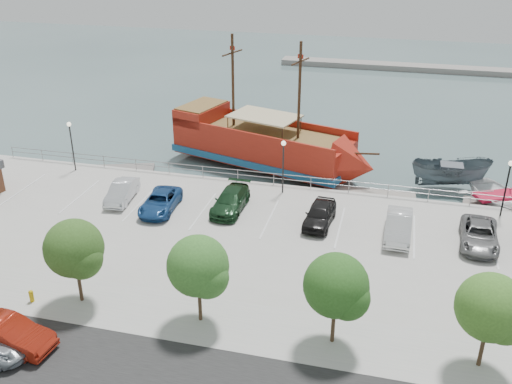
# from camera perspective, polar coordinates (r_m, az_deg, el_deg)

# --- Properties ---
(ground) EXTENTS (160.00, 160.00, 0.00)m
(ground) POSITION_cam_1_polar(r_m,az_deg,el_deg) (39.45, 0.70, -5.31)
(ground) COLOR #3C5051
(sidewalk) EXTENTS (100.00, 4.00, 0.05)m
(sidewalk) POSITION_cam_1_polar(r_m,az_deg,el_deg) (30.93, -3.76, -12.89)
(sidewalk) COLOR #A0A09D
(sidewalk) RESTS_ON land_slab
(seawall_railing) EXTENTS (50.00, 0.06, 1.00)m
(seawall_railing) POSITION_cam_1_polar(r_m,az_deg,el_deg) (45.52, 3.01, 1.24)
(seawall_railing) COLOR gray
(seawall_railing) RESTS_ON land_slab
(far_shore) EXTENTS (40.00, 3.00, 0.80)m
(far_shore) POSITION_cam_1_polar(r_m,az_deg,el_deg) (90.19, 15.56, 11.90)
(far_shore) COLOR gray
(far_shore) RESTS_ON ground
(pirate_ship) EXTENTS (19.43, 10.29, 12.03)m
(pirate_ship) POSITION_cam_1_polar(r_m,az_deg,el_deg) (50.66, 1.98, 4.44)
(pirate_ship) COLOR #A52112
(pirate_ship) RESTS_ON ground
(patrol_boat) EXTENTS (6.75, 3.44, 2.49)m
(patrol_boat) POSITION_cam_1_polar(r_m,az_deg,el_deg) (49.51, 18.86, 1.55)
(patrol_boat) COLOR #505D64
(patrol_boat) RESTS_ON ground
(speedboat) EXTENTS (6.98, 7.79, 1.33)m
(speedboat) POSITION_cam_1_polar(r_m,az_deg,el_deg) (47.89, 23.17, -0.77)
(speedboat) COLOR white
(speedboat) RESTS_ON ground
(dock_west) EXTENTS (6.55, 3.78, 0.36)m
(dock_west) POSITION_cam_1_polar(r_m,az_deg,el_deg) (52.19, -13.62, 2.18)
(dock_west) COLOR slate
(dock_west) RESTS_ON ground
(dock_mid) EXTENTS (7.44, 2.49, 0.42)m
(dock_mid) POSITION_cam_1_polar(r_m,az_deg,el_deg) (46.68, 11.21, -0.38)
(dock_mid) COLOR gray
(dock_mid) RESTS_ON ground
(street_sedan) EXTENTS (4.91, 2.13, 1.57)m
(street_sedan) POSITION_cam_1_polar(r_m,az_deg,el_deg) (31.43, -23.54, -12.87)
(street_sedan) COLOR maroon
(street_sedan) RESTS_ON street
(fire_hydrant) EXTENTS (0.27, 0.27, 0.77)m
(fire_hydrant) POSITION_cam_1_polar(r_m,az_deg,el_deg) (34.42, -21.55, -9.62)
(fire_hydrant) COLOR gold
(fire_hydrant) RESTS_ON sidewalk
(lamp_post_left) EXTENTS (0.36, 0.36, 4.28)m
(lamp_post_left) POSITION_cam_1_polar(r_m,az_deg,el_deg) (49.90, -18.02, 5.20)
(lamp_post_left) COLOR black
(lamp_post_left) RESTS_ON land_slab
(lamp_post_mid) EXTENTS (0.36, 0.36, 4.28)m
(lamp_post_mid) POSITION_cam_1_polar(r_m,az_deg,el_deg) (43.40, 2.74, 3.46)
(lamp_post_mid) COLOR black
(lamp_post_mid) RESTS_ON land_slab
(lamp_post_right) EXTENTS (0.36, 0.36, 4.28)m
(lamp_post_right) POSITION_cam_1_polar(r_m,az_deg,el_deg) (43.45, 23.88, 1.23)
(lamp_post_right) COLOR black
(lamp_post_right) RESTS_ON land_slab
(tree_c) EXTENTS (3.30, 3.20, 5.00)m
(tree_c) POSITION_cam_1_polar(r_m,az_deg,el_deg) (31.99, -17.57, -5.63)
(tree_c) COLOR #473321
(tree_c) RESTS_ON sidewalk
(tree_d) EXTENTS (3.30, 3.20, 5.00)m
(tree_d) POSITION_cam_1_polar(r_m,az_deg,el_deg) (29.20, -5.60, -7.64)
(tree_d) COLOR #473321
(tree_d) RESTS_ON sidewalk
(tree_e) EXTENTS (3.30, 3.20, 5.00)m
(tree_e) POSITION_cam_1_polar(r_m,az_deg,el_deg) (27.92, 8.28, -9.52)
(tree_e) COLOR #473321
(tree_e) RESTS_ON sidewalk
(tree_f) EXTENTS (3.30, 3.20, 5.00)m
(tree_f) POSITION_cam_1_polar(r_m,az_deg,el_deg) (28.36, 22.70, -10.89)
(tree_f) COLOR #473321
(tree_f) RESTS_ON sidewalk
(parked_car_b) EXTENTS (1.98, 4.44, 1.42)m
(parked_car_b) POSITION_cam_1_polar(r_m,az_deg,el_deg) (44.19, -13.27, 0.03)
(parked_car_b) COLOR silver
(parked_car_b) RESTS_ON land_slab
(parked_car_c) EXTENTS (2.56, 4.95, 1.34)m
(parked_car_c) POSITION_cam_1_polar(r_m,az_deg,el_deg) (42.14, -9.55, -0.97)
(parked_car_c) COLOR navy
(parked_car_c) RESTS_ON land_slab
(parked_car_d) EXTENTS (2.09, 5.04, 1.46)m
(parked_car_d) POSITION_cam_1_polar(r_m,az_deg,el_deg) (41.65, -2.57, -0.86)
(parked_car_d) COLOR #17391E
(parked_car_d) RESTS_ON land_slab
(parked_car_e) EXTENTS (2.10, 4.60, 1.53)m
(parked_car_e) POSITION_cam_1_polar(r_m,az_deg,el_deg) (39.88, 6.39, -2.21)
(parked_car_e) COLOR black
(parked_car_e) RESTS_ON land_slab
(parked_car_f) EXTENTS (1.77, 4.87, 1.60)m
(parked_car_f) POSITION_cam_1_polar(r_m,az_deg,el_deg) (39.20, 14.05, -3.33)
(parked_car_f) COLOR silver
(parked_car_f) RESTS_ON land_slab
(parked_car_g) EXTENTS (2.64, 5.19, 1.41)m
(parked_car_g) POSITION_cam_1_polar(r_m,az_deg,el_deg) (39.95, 21.43, -4.02)
(parked_car_g) COLOR slate
(parked_car_g) RESTS_ON land_slab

